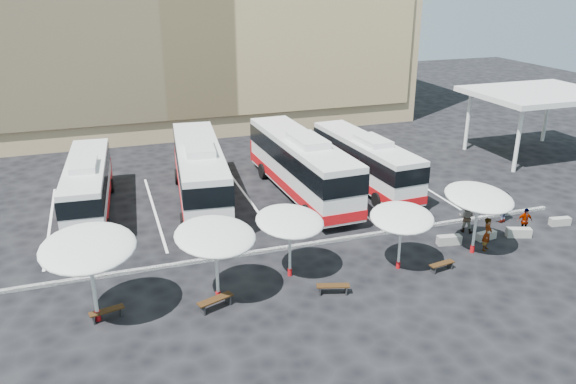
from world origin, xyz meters
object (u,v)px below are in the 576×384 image
object	(u,v)px
bus_0	(88,184)
wood_bench_1	(215,301)
sunshade_3	(402,218)
sunshade_1	(215,236)
sunshade_0	(88,248)
wood_bench_3	(442,265)
wood_bench_2	(333,287)
conc_bench_1	(486,236)
passenger_1	(467,217)
conc_bench_2	(519,233)
passenger_0	(487,234)
bus_1	(200,171)
sunshade_4	(479,198)
passenger_3	(503,207)
bus_2	(301,163)
conc_bench_0	(449,240)
conc_bench_3	(560,221)
sunshade_2	(290,221)
wood_bench_0	(107,312)
passenger_2	(525,221)
bus_3	(364,159)

from	to	relation	value
bus_0	wood_bench_1	xyz separation A→B (m)	(4.99, -13.16, -1.39)
sunshade_3	sunshade_1	bearing A→B (deg)	179.75
sunshade_3	wood_bench_1	distance (m)	9.62
sunshade_0	wood_bench_3	size ratio (longest dim) A/B	2.87
wood_bench_2	conc_bench_1	bearing A→B (deg)	13.85
passenger_1	wood_bench_3	bearing A→B (deg)	86.15
sunshade_0	sunshade_3	size ratio (longest dim) A/B	1.00
sunshade_3	bus_0	bearing A→B (deg)	138.84
sunshade_3	conc_bench_2	bearing A→B (deg)	7.29
sunshade_3	wood_bench_1	world-z (taller)	sunshade_3
wood_bench_3	passenger_0	distance (m)	3.73
bus_1	conc_bench_2	size ratio (longest dim) A/B	9.79
sunshade_4	wood_bench_2	distance (m)	9.07
passenger_3	bus_2	bearing A→B (deg)	-53.30
bus_1	conc_bench_0	xyz separation A→B (m)	(11.49, -10.42, -1.84)
conc_bench_3	sunshade_2	bearing A→B (deg)	-178.27
wood_bench_0	wood_bench_1	size ratio (longest dim) A/B	0.89
bus_1	conc_bench_0	bearing A→B (deg)	-36.25
sunshade_2	wood_bench_2	xyz separation A→B (m)	(1.31, -2.22, -2.51)
wood_bench_1	conc_bench_0	size ratio (longest dim) A/B	1.29
bus_0	passenger_2	world-z (taller)	bus_0
sunshade_3	wood_bench_0	distance (m)	14.00
bus_1	sunshade_3	bearing A→B (deg)	-51.59
wood_bench_3	passenger_1	xyz separation A→B (m)	(3.84, 3.46, 0.57)
bus_1	wood_bench_3	world-z (taller)	bus_1
sunshade_0	conc_bench_2	size ratio (longest dim) A/B	3.00
sunshade_2	wood_bench_0	world-z (taller)	sunshade_2
sunshade_0	bus_2	bearing A→B (deg)	40.13
bus_2	sunshade_0	size ratio (longest dim) A/B	3.33
bus_2	sunshade_3	world-z (taller)	bus_2
bus_2	conc_bench_0	world-z (taller)	bus_2
passenger_2	passenger_3	bearing A→B (deg)	107.14
bus_1	sunshade_1	world-z (taller)	bus_1
bus_3	wood_bench_3	bearing A→B (deg)	-101.60
bus_1	sunshade_2	world-z (taller)	bus_1
wood_bench_2	wood_bench_3	size ratio (longest dim) A/B	1.11
sunshade_4	conc_bench_2	size ratio (longest dim) A/B	3.17
bus_0	wood_bench_3	size ratio (longest dim) A/B	7.94
sunshade_0	sunshade_4	size ratio (longest dim) A/B	0.94
sunshade_1	passenger_3	distance (m)	17.94
bus_0	passenger_1	distance (m)	22.39
wood_bench_1	wood_bench_3	size ratio (longest dim) A/B	1.21
wood_bench_0	sunshade_0	bearing A→B (deg)	176.52
sunshade_0	conc_bench_1	distance (m)	20.65
conc_bench_2	sunshade_0	bearing A→B (deg)	-177.51
sunshade_1	passenger_2	world-z (taller)	sunshade_1
sunshade_0	passenger_1	size ratio (longest dim) A/B	2.24
conc_bench_2	sunshade_2	bearing A→B (deg)	-179.99
passenger_2	conc_bench_2	bearing A→B (deg)	-142.56
conc_bench_0	conc_bench_3	world-z (taller)	conc_bench_0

